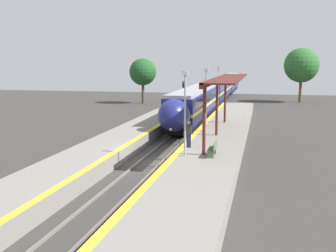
{
  "coord_description": "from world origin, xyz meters",
  "views": [
    {
      "loc": [
        7.09,
        -25.89,
        6.7
      ],
      "look_at": [
        0.61,
        2.68,
        2.12
      ],
      "focal_mm": 45.0,
      "sensor_mm": 36.0,
      "label": 1
    }
  ],
  "objects_px": {
    "railway_signal": "(183,96)",
    "lamppost_mid": "(206,95)",
    "train": "(217,90)",
    "person_waiting": "(189,134)",
    "lamppost_near": "(185,108)",
    "lamppost_far": "(218,88)",
    "platform_bench": "(213,148)"
  },
  "relations": [
    {
      "from": "lamppost_mid",
      "to": "railway_signal",
      "type": "bearing_deg",
      "value": 107.47
    },
    {
      "from": "platform_bench",
      "to": "lamppost_mid",
      "type": "xyz_separation_m",
      "value": [
        -1.68,
        8.93,
        2.46
      ]
    },
    {
      "from": "person_waiting",
      "to": "lamppost_mid",
      "type": "relative_size",
      "value": 0.35
    },
    {
      "from": "lamppost_mid",
      "to": "lamppost_far",
      "type": "height_order",
      "value": "same"
    },
    {
      "from": "railway_signal",
      "to": "lamppost_mid",
      "type": "distance_m",
      "value": 15.39
    },
    {
      "from": "train",
      "to": "person_waiting",
      "type": "bearing_deg",
      "value": -86.52
    },
    {
      "from": "lamppost_near",
      "to": "lamppost_mid",
      "type": "relative_size",
      "value": 1.0
    },
    {
      "from": "railway_signal",
      "to": "lamppost_near",
      "type": "bearing_deg",
      "value": -79.1
    },
    {
      "from": "train",
      "to": "railway_signal",
      "type": "xyz_separation_m",
      "value": [
        -2.03,
        -17.6,
        0.46
      ]
    },
    {
      "from": "lamppost_far",
      "to": "train",
      "type": "bearing_deg",
      "value": 96.41
    },
    {
      "from": "lamppost_near",
      "to": "lamppost_mid",
      "type": "bearing_deg",
      "value": 90.0
    },
    {
      "from": "train",
      "to": "lamppost_far",
      "type": "relative_size",
      "value": 13.35
    },
    {
      "from": "railway_signal",
      "to": "lamppost_far",
      "type": "xyz_separation_m",
      "value": [
        4.6,
        -5.36,
        1.29
      ]
    },
    {
      "from": "lamppost_far",
      "to": "person_waiting",
      "type": "bearing_deg",
      "value": -90.75
    },
    {
      "from": "railway_signal",
      "to": "train",
      "type": "bearing_deg",
      "value": 83.43
    },
    {
      "from": "person_waiting",
      "to": "lamppost_near",
      "type": "relative_size",
      "value": 0.35
    },
    {
      "from": "train",
      "to": "person_waiting",
      "type": "relative_size",
      "value": 38.33
    },
    {
      "from": "railway_signal",
      "to": "lamppost_near",
      "type": "distance_m",
      "value": 24.38
    },
    {
      "from": "railway_signal",
      "to": "lamppost_mid",
      "type": "height_order",
      "value": "lamppost_mid"
    },
    {
      "from": "railway_signal",
      "to": "person_waiting",
      "type": "bearing_deg",
      "value": -78.37
    },
    {
      "from": "train",
      "to": "lamppost_far",
      "type": "height_order",
      "value": "lamppost_far"
    },
    {
      "from": "train",
      "to": "lamppost_near",
      "type": "bearing_deg",
      "value": -86.44
    },
    {
      "from": "train",
      "to": "lamppost_mid",
      "type": "bearing_deg",
      "value": -85.42
    },
    {
      "from": "person_waiting",
      "to": "lamppost_mid",
      "type": "xyz_separation_m",
      "value": [
        0.21,
        6.73,
        2.01
      ]
    },
    {
      "from": "person_waiting",
      "to": "railway_signal",
      "type": "xyz_separation_m",
      "value": [
        -4.4,
        21.37,
        0.72
      ]
    },
    {
      "from": "platform_bench",
      "to": "lamppost_near",
      "type": "xyz_separation_m",
      "value": [
        -1.68,
        -0.34,
        2.46
      ]
    },
    {
      "from": "lamppost_near",
      "to": "person_waiting",
      "type": "bearing_deg",
      "value": 94.69
    },
    {
      "from": "train",
      "to": "platform_bench",
      "type": "distance_m",
      "value": 41.38
    },
    {
      "from": "person_waiting",
      "to": "platform_bench",
      "type": "bearing_deg",
      "value": -49.26
    },
    {
      "from": "person_waiting",
      "to": "lamppost_near",
      "type": "distance_m",
      "value": 3.25
    },
    {
      "from": "train",
      "to": "railway_signal",
      "type": "bearing_deg",
      "value": -96.57
    },
    {
      "from": "platform_bench",
      "to": "lamppost_near",
      "type": "distance_m",
      "value": 3.0
    }
  ]
}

